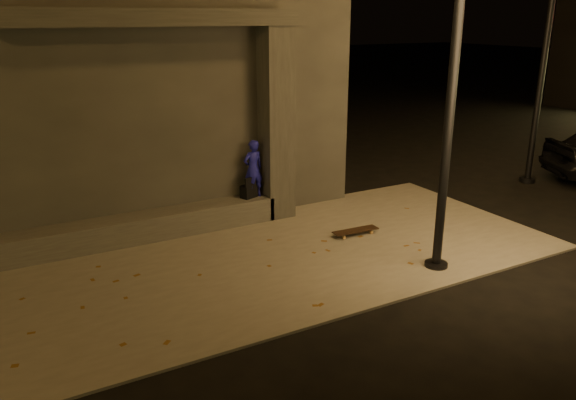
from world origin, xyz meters
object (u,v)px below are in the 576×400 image
backpack (249,190)px  skateboard (356,231)px  column (276,125)px  skateboarder (253,169)px

backpack → skateboard: size_ratio=0.48×
backpack → skateboard: 2.19m
column → skateboarder: (-0.50, 0.00, -0.79)m
skateboarder → backpack: (-0.10, -0.00, -0.41)m
column → skateboard: size_ratio=4.10×
skateboarder → skateboard: 2.26m
skateboard → skateboarder: bearing=129.6°
backpack → skateboard: bearing=-71.1°
column → skateboarder: 0.94m
skateboard → column: bearing=116.8°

